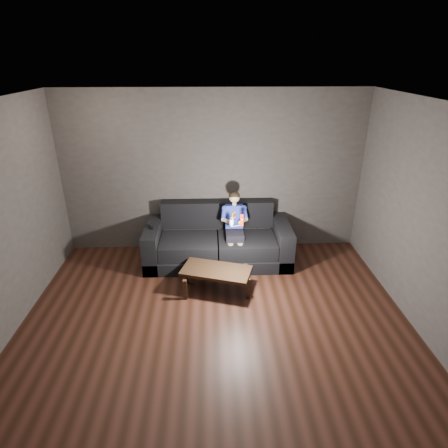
{
  "coord_description": "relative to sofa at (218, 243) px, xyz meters",
  "views": [
    {
      "loc": [
        -0.05,
        -3.5,
        3.15
      ],
      "look_at": [
        0.15,
        1.55,
        0.85
      ],
      "focal_mm": 30.0,
      "sensor_mm": 36.0,
      "label": 1
    }
  ],
  "objects": [
    {
      "name": "ceiling",
      "position": [
        -0.07,
        -2.0,
        2.4
      ],
      "size": [
        5.0,
        5.0,
        0.02
      ],
      "primitive_type": "cube",
      "color": "silver",
      "rests_on": "back_wall"
    },
    {
      "name": "wii_remote_black",
      "position": [
        -1.06,
        -0.09,
        0.36
      ],
      "size": [
        0.08,
        0.16,
        0.03
      ],
      "color": "black",
      "rests_on": "sofa"
    },
    {
      "name": "child",
      "position": [
        0.27,
        -0.07,
        0.43
      ],
      "size": [
        0.42,
        0.52,
        1.04
      ],
      "color": "black",
      "rests_on": "sofa"
    },
    {
      "name": "right_wall",
      "position": [
        2.43,
        -2.0,
        1.05
      ],
      "size": [
        0.04,
        5.0,
        2.7
      ],
      "primitive_type": "cube",
      "color": "#3C3634",
      "rests_on": "ground"
    },
    {
      "name": "coffee_table",
      "position": [
        -0.04,
        -0.92,
        0.01
      ],
      "size": [
        1.07,
        0.75,
        0.35
      ],
      "color": "black",
      "rests_on": "floor"
    },
    {
      "name": "sofa",
      "position": [
        0.0,
        0.0,
        0.0
      ],
      "size": [
        2.35,
        1.01,
        0.91
      ],
      "color": "black",
      "rests_on": "floor"
    },
    {
      "name": "nunchuk_white",
      "position": [
        0.2,
        -0.47,
        0.59
      ],
      "size": [
        0.07,
        0.1,
        0.15
      ],
      "color": "white",
      "rests_on": "child"
    },
    {
      "name": "back_wall",
      "position": [
        -0.07,
        0.5,
        1.05
      ],
      "size": [
        5.0,
        0.04,
        2.7
      ],
      "primitive_type": "cube",
      "color": "#3C3634",
      "rests_on": "ground"
    },
    {
      "name": "floor",
      "position": [
        -0.07,
        -2.0,
        -0.3
      ],
      "size": [
        5.0,
        5.0,
        0.0
      ],
      "primitive_type": "plane",
      "color": "black",
      "rests_on": "ground"
    },
    {
      "name": "wii_remote_red",
      "position": [
        0.35,
        -0.47,
        0.63
      ],
      "size": [
        0.04,
        0.07,
        0.18
      ],
      "color": "red",
      "rests_on": "child"
    }
  ]
}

